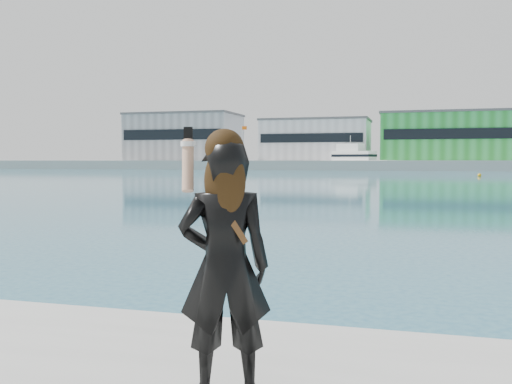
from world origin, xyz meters
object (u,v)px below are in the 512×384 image
(motor_yacht, at_px, (356,160))
(buoy_near, at_px, (479,176))
(buoy_far, at_px, (211,175))
(woman, at_px, (224,259))

(motor_yacht, relative_size, buoy_near, 31.88)
(buoy_far, relative_size, woman, 0.31)
(woman, bearing_deg, motor_yacht, -105.12)
(buoy_near, height_order, buoy_far, same)
(buoy_near, relative_size, buoy_far, 1.00)
(buoy_far, bearing_deg, woman, -69.77)
(motor_yacht, height_order, buoy_near, motor_yacht)
(buoy_near, bearing_deg, woman, -96.83)
(motor_yacht, distance_m, buoy_far, 46.87)
(buoy_near, xyz_separation_m, buoy_far, (-35.96, -3.18, 0.00))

